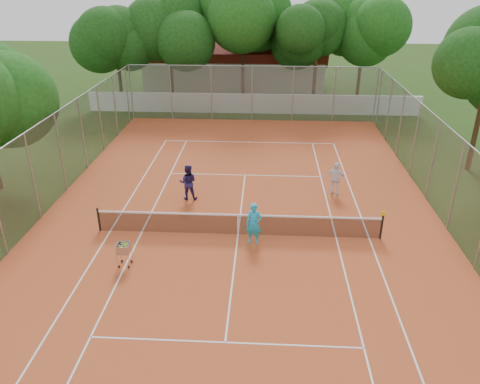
# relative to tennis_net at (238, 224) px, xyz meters

# --- Properties ---
(ground) EXTENTS (120.00, 120.00, 0.00)m
(ground) POSITION_rel_tennis_net_xyz_m (0.00, 0.00, -0.51)
(ground) COLOR #1C340E
(ground) RESTS_ON ground
(court_pad) EXTENTS (18.00, 34.00, 0.02)m
(court_pad) POSITION_rel_tennis_net_xyz_m (0.00, 0.00, -0.50)
(court_pad) COLOR #B84C23
(court_pad) RESTS_ON ground
(court_lines) EXTENTS (10.98, 23.78, 0.01)m
(court_lines) POSITION_rel_tennis_net_xyz_m (0.00, 0.00, -0.49)
(court_lines) COLOR white
(court_lines) RESTS_ON court_pad
(tennis_net) EXTENTS (11.88, 0.10, 0.98)m
(tennis_net) POSITION_rel_tennis_net_xyz_m (0.00, 0.00, 0.00)
(tennis_net) COLOR black
(tennis_net) RESTS_ON court_pad
(perimeter_fence) EXTENTS (18.00, 34.00, 4.00)m
(perimeter_fence) POSITION_rel_tennis_net_xyz_m (0.00, 0.00, 1.49)
(perimeter_fence) COLOR slate
(perimeter_fence) RESTS_ON ground
(boundary_wall) EXTENTS (26.00, 0.30, 1.50)m
(boundary_wall) POSITION_rel_tennis_net_xyz_m (0.00, 19.00, 0.24)
(boundary_wall) COLOR white
(boundary_wall) RESTS_ON ground
(clubhouse) EXTENTS (16.40, 9.00, 4.40)m
(clubhouse) POSITION_rel_tennis_net_xyz_m (-2.00, 29.00, 1.69)
(clubhouse) COLOR beige
(clubhouse) RESTS_ON ground
(tropical_trees) EXTENTS (29.00, 19.00, 10.00)m
(tropical_trees) POSITION_rel_tennis_net_xyz_m (0.00, 22.00, 4.49)
(tropical_trees) COLOR #0E350D
(tropical_trees) RESTS_ON ground
(player_near) EXTENTS (0.67, 0.47, 1.75)m
(player_near) POSITION_rel_tennis_net_xyz_m (0.68, -0.60, 0.39)
(player_near) COLOR #19AAD5
(player_near) RESTS_ON court_pad
(player_far_left) EXTENTS (0.88, 0.70, 1.76)m
(player_far_left) POSITION_rel_tennis_net_xyz_m (-2.62, 3.31, 0.39)
(player_far_left) COLOR #241A4F
(player_far_left) RESTS_ON court_pad
(player_far_right) EXTENTS (1.06, 0.73, 1.68)m
(player_far_right) POSITION_rel_tennis_net_xyz_m (4.58, 4.25, 0.35)
(player_far_right) COLOR white
(player_far_right) RESTS_ON court_pad
(ball_hopper) EXTENTS (0.64, 0.64, 1.01)m
(ball_hopper) POSITION_rel_tennis_net_xyz_m (-4.12, -2.53, 0.01)
(ball_hopper) COLOR #ABAAB1
(ball_hopper) RESTS_ON court_pad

